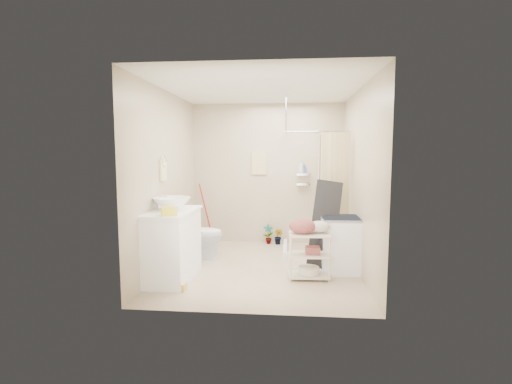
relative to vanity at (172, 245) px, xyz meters
The scene contains 23 objects.
floor 1.38m from the vanity, 26.40° to the left, with size 3.20×3.20×0.00m, color #BCA98D.
ceiling 2.50m from the vanity, 26.40° to the left, with size 2.80×3.20×0.04m, color silver.
wall_back 2.60m from the vanity, 61.94° to the left, with size 2.80×0.04×2.60m, color #BDAE92.
wall_front 1.76m from the vanity, 41.44° to the right, with size 2.80×0.04×2.60m, color #BDAE92.
wall_left 1.04m from the vanity, 112.62° to the left, with size 0.04×3.20×2.60m, color #BDAE92.
wall_right 2.75m from the vanity, 12.68° to the left, with size 0.04×3.20×2.60m, color #BDAE92.
vanity is the anchor object (origin of this frame).
sink 0.55m from the vanity, 84.22° to the left, with size 0.49×0.49×0.17m, color white.
counter_basket 0.65m from the vanity, 74.83° to the right, with size 0.19×0.14×0.10m, color yellow.
floor_basket 0.63m from the vanity, 62.72° to the right, with size 0.24×0.18×0.13m, color #E6C548.
toilet 1.05m from the vanity, 83.45° to the left, with size 0.43×0.76×0.77m, color white.
mop 2.12m from the vanity, 90.82° to the left, with size 0.11×0.11×1.11m, color #B3121A, non-canonical shape.
potted_plant_a 2.37m from the vanity, 59.68° to the left, with size 0.19×0.13×0.36m, color #964E2F.
potted_plant_b 2.45m from the vanity, 55.37° to the left, with size 0.16×0.13×0.30m, color brown.
hanging_towel 2.60m from the vanity, 64.90° to the left, with size 0.28×0.03×0.42m, color #C9BB8A.
towel_ring 1.09m from the vanity, 120.34° to the left, with size 0.04×0.22×0.34m, color #FEED9F, non-canonical shape.
tp_holder 0.70m from the vanity, 107.72° to the left, with size 0.08×0.12×0.14m, color white, non-canonical shape.
shower 2.65m from the vanity, 38.97° to the left, with size 1.10×1.10×2.10m, color silver, non-canonical shape.
shampoo_bottle_a 2.92m from the vanity, 49.39° to the left, with size 0.09×0.09×0.24m, color silver.
shampoo_bottle_b 2.95m from the vanity, 48.80° to the left, with size 0.07×0.07×0.16m, color #324893.
washing_machine 2.36m from the vanity, 12.86° to the left, with size 0.54×0.55×0.78m, color white.
laundry_rack 1.85m from the vanity, ahead, with size 0.54×0.32×0.75m, color beige, non-canonical shape.
ironing_board 2.18m from the vanity, 15.86° to the left, with size 0.38×0.11×1.34m, color black, non-canonical shape.
Camera 1 is at (0.40, -5.33, 1.69)m, focal length 26.00 mm.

